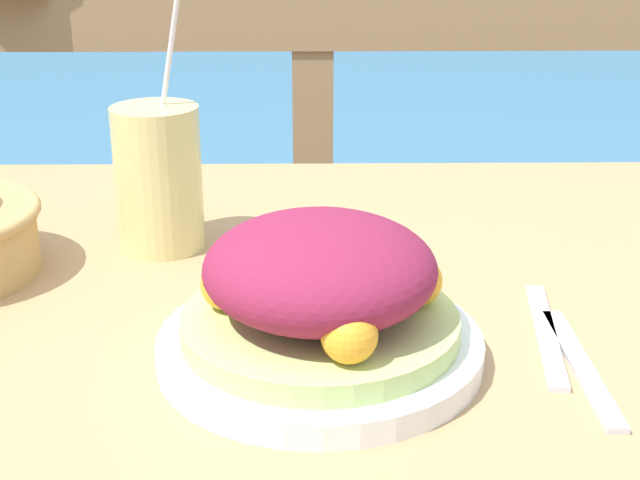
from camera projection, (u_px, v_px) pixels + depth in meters
patio_table at (318, 400)px, 0.83m from camera, size 1.17×0.87×0.77m
railing_fence at (313, 128)px, 1.57m from camera, size 2.80×0.08×0.96m
sea_backdrop at (310, 110)px, 4.10m from camera, size 12.00×4.00×0.35m
salad_plate at (323, 300)px, 0.68m from camera, size 0.25×0.25×0.11m
drink_glass at (159, 178)px, 0.89m from camera, size 0.09×0.09×0.25m
fork at (546, 333)px, 0.73m from camera, size 0.04×0.18×0.00m
knife at (581, 366)px, 0.68m from camera, size 0.02×0.18×0.00m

